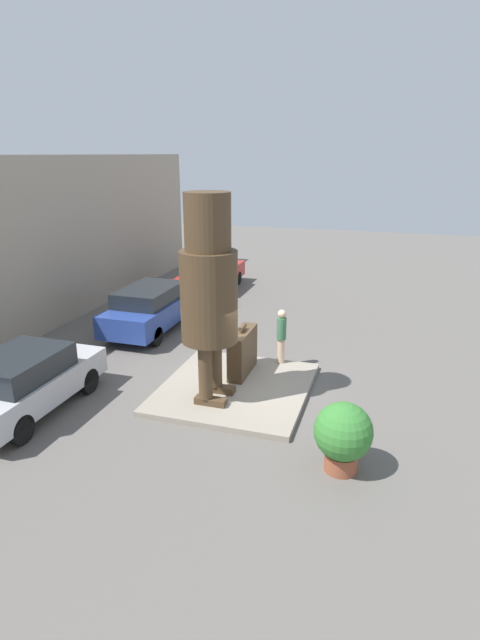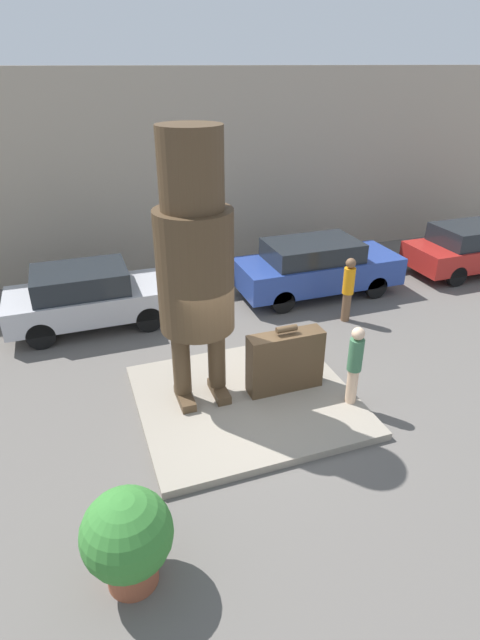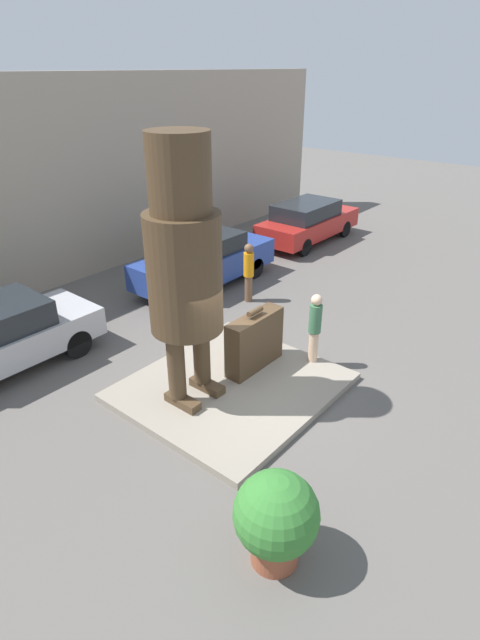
{
  "view_description": "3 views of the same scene",
  "coord_description": "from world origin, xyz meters",
  "views": [
    {
      "loc": [
        -11.28,
        -3.66,
        5.93
      ],
      "look_at": [
        0.01,
        -0.12,
        1.97
      ],
      "focal_mm": 28.0,
      "sensor_mm": 36.0,
      "label": 1
    },
    {
      "loc": [
        -2.78,
        -7.46,
        5.96
      ],
      "look_at": [
        -0.04,
        0.24,
        1.74
      ],
      "focal_mm": 28.0,
      "sensor_mm": 36.0,
      "label": 2
    },
    {
      "loc": [
        -6.51,
        -5.61,
        6.03
      ],
      "look_at": [
        0.1,
        -0.13,
        1.63
      ],
      "focal_mm": 28.0,
      "sensor_mm": 36.0,
      "label": 3
    }
  ],
  "objects": [
    {
      "name": "building_backdrop",
      "position": [
        0.0,
        7.92,
        2.95
      ],
      "size": [
        28.0,
        0.6,
        5.89
      ],
      "color": "tan",
      "rests_on": "ground_plane"
    },
    {
      "name": "planter_pot",
      "position": [
        -2.67,
        -3.04,
        0.79
      ],
      "size": [
        1.14,
        1.14,
        1.43
      ],
      "color": "brown",
      "rests_on": "ground_plane"
    },
    {
      "name": "pedestal",
      "position": [
        0.0,
        0.0,
        0.07
      ],
      "size": [
        4.12,
        3.75,
        0.15
      ],
      "color": "gray",
      "rests_on": "ground_plane"
    },
    {
      "name": "giant_suitcase",
      "position": [
        0.83,
        0.06,
        0.77
      ],
      "size": [
        1.51,
        0.42,
        1.4
      ],
      "color": "#4C3823",
      "rests_on": "pedestal"
    },
    {
      "name": "tourist",
      "position": [
        1.85,
        -0.79,
        1.03
      ],
      "size": [
        0.27,
        0.27,
        1.61
      ],
      "color": "beige",
      "rests_on": "pedestal"
    },
    {
      "name": "parked_car_red",
      "position": [
        9.26,
        4.14,
        0.81
      ],
      "size": [
        4.59,
        1.75,
        1.54
      ],
      "color": "#B2231E",
      "rests_on": "ground_plane"
    },
    {
      "name": "ground_plane",
      "position": [
        0.0,
        0.0,
        0.0
      ],
      "size": [
        60.0,
        60.0,
        0.0
      ],
      "primitive_type": "plane",
      "color": "#605B56"
    },
    {
      "name": "statue_figure",
      "position": [
        -0.82,
        0.38,
        3.07
      ],
      "size": [
        1.35,
        1.35,
        4.99
      ],
      "color": "#4C3823",
      "rests_on": "pedestal"
    },
    {
      "name": "worker_hivis",
      "position": [
        3.65,
        2.49,
        0.93
      ],
      "size": [
        0.29,
        0.29,
        1.7
      ],
      "color": "brown",
      "rests_on": "ground_plane"
    },
    {
      "name": "parked_car_silver",
      "position": [
        -2.55,
        4.41,
        0.82
      ],
      "size": [
        4.07,
        1.79,
        1.54
      ],
      "color": "#B7B7BC",
      "rests_on": "ground_plane"
    },
    {
      "name": "parked_car_blue",
      "position": [
        3.68,
        4.25,
        0.84
      ],
      "size": [
        4.62,
        1.8,
        1.6
      ],
      "color": "#284293",
      "rests_on": "ground_plane"
    }
  ]
}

